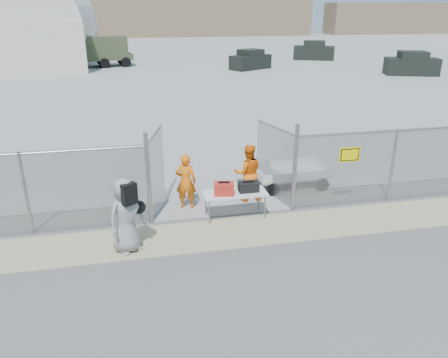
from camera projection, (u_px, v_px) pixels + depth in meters
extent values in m
plane|color=#454545|center=(241.00, 253.00, 10.31)|extent=(160.00, 160.00, 0.00)
cube|color=gray|center=(150.00, 58.00, 48.49)|extent=(160.00, 80.00, 0.01)
cube|color=tan|center=(232.00, 233.00, 11.21)|extent=(44.00, 1.60, 0.01)
cube|color=red|center=(224.00, 189.00, 11.62)|extent=(0.58, 0.44, 0.33)
cube|color=black|center=(248.00, 187.00, 11.83)|extent=(0.54, 0.32, 0.26)
imported|color=orange|center=(186.00, 182.00, 12.32)|extent=(0.68, 0.54, 1.62)
imported|color=orange|center=(248.00, 173.00, 12.82)|extent=(0.90, 0.73, 1.73)
imported|color=gray|center=(126.00, 215.00, 10.09)|extent=(1.07, 0.98, 1.84)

